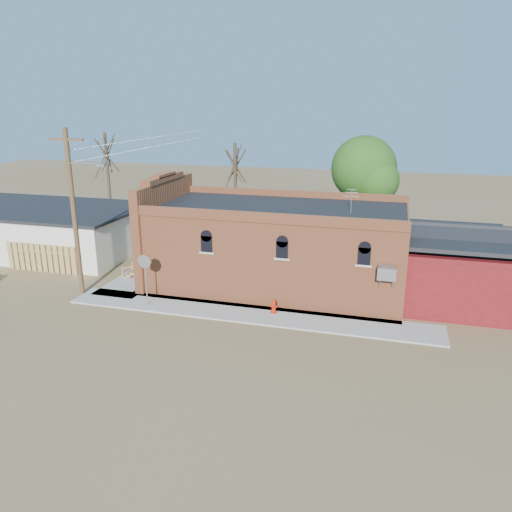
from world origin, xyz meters
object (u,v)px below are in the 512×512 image
(utility_pole, at_px, (74,209))
(trash_barrel, at_px, (161,268))
(stop_sign, at_px, (145,266))
(brick_bar, at_px, (272,246))
(fire_hydrant, at_px, (274,306))

(utility_pole, bearing_deg, trash_barrel, 54.42)
(stop_sign, xyz_separation_m, trash_barrel, (-1.49, 4.69, -1.72))
(brick_bar, bearing_deg, trash_barrel, -177.38)
(utility_pole, xyz_separation_m, fire_hydrant, (10.91, 0.10, -4.34))
(utility_pole, distance_m, fire_hydrant, 11.74)
(brick_bar, bearing_deg, fire_hydrant, -75.02)
(trash_barrel, bearing_deg, brick_bar, 2.62)
(utility_pole, bearing_deg, fire_hydrant, 0.51)
(fire_hydrant, relative_size, trash_barrel, 0.89)
(brick_bar, height_order, utility_pole, utility_pole)
(fire_hydrant, distance_m, stop_sign, 6.86)
(fire_hydrant, xyz_separation_m, trash_barrel, (-8.07, 3.88, 0.05))
(stop_sign, height_order, trash_barrel, stop_sign)
(fire_hydrant, relative_size, stop_sign, 0.26)
(stop_sign, relative_size, trash_barrel, 3.45)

